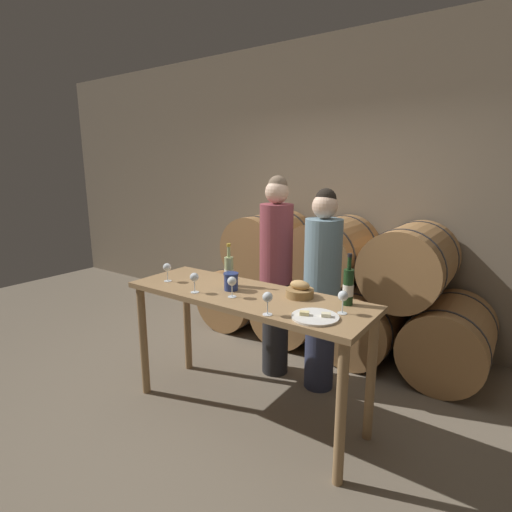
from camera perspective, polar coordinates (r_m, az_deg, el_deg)
name	(u,v)px	position (r m, az deg, el deg)	size (l,w,h in m)	color
ground_plane	(247,412)	(3.29, -1.33, -21.44)	(10.00, 10.00, 0.00)	#726654
stone_wall_back	(357,189)	(4.52, 14.19, 9.25)	(10.00, 0.12, 3.20)	#7F705B
barrel_stack	(331,288)	(4.18, 10.67, -4.51)	(2.99, 0.88, 1.35)	#9E7042
tasting_table	(246,312)	(2.91, -1.42, -7.95)	(1.83, 0.62, 0.96)	#99754C
person_left	(276,274)	(3.48, 2.87, -2.52)	(0.29, 0.29, 1.77)	#232326
person_right	(322,288)	(3.30, 9.38, -4.59)	(0.30, 0.30, 1.68)	#2D334C
wine_bottle_red	(348,287)	(2.66, 13.04, -4.29)	(0.07, 0.07, 0.34)	#193819
wine_bottle_white	(229,271)	(3.02, -3.87, -2.13)	(0.07, 0.07, 0.33)	#ADBC7F
blue_crock	(231,281)	(2.92, -3.59, -3.55)	(0.11, 0.11, 0.13)	navy
bread_basket	(300,291)	(2.79, 6.28, -4.95)	(0.19, 0.19, 0.12)	olive
cheese_plate	(315,317)	(2.44, 8.45, -8.57)	(0.29, 0.29, 0.04)	white
wine_glass_far_left	(167,268)	(3.20, -12.57, -1.69)	(0.06, 0.06, 0.15)	white
wine_glass_left	(194,278)	(2.88, -8.80, -3.13)	(0.06, 0.06, 0.15)	white
wine_glass_center	(232,282)	(2.75, -3.46, -3.75)	(0.06, 0.06, 0.15)	white
wine_glass_right	(268,298)	(2.43, 1.66, -6.03)	(0.06, 0.06, 0.15)	white
wine_glass_far_right	(343,297)	(2.50, 12.32, -5.73)	(0.06, 0.06, 0.15)	white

